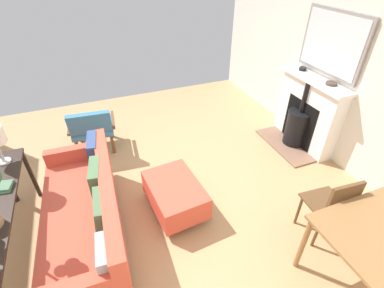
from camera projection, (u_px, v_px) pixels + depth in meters
ground_plane at (143, 192)px, 3.73m from camera, size 5.84×5.94×0.01m
wall_left at (343, 58)px, 3.76m from camera, size 0.12×5.94×2.88m
fireplace at (305, 116)px, 4.36m from camera, size 0.66×1.21×1.13m
mirror_over_mantel at (332, 43)px, 3.76m from camera, size 0.04×1.07×0.84m
mantel_bowl_near at (303, 69)px, 4.25m from camera, size 0.11×0.11×0.05m
mantel_bowl_far at (331, 83)px, 3.81m from camera, size 0.15×0.15×0.04m
sofa at (88, 213)px, 2.99m from camera, size 0.86×2.00×0.78m
ottoman at (175, 194)px, 3.34m from camera, size 0.63×0.86×0.40m
armchair_accent at (92, 127)px, 4.22m from camera, size 0.73×0.65×0.77m
dining_table at (383, 237)px, 2.38m from camera, size 1.08×0.77×0.75m
dining_chair_near_fireplace at (333, 205)px, 2.85m from camera, size 0.43×0.43×0.87m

